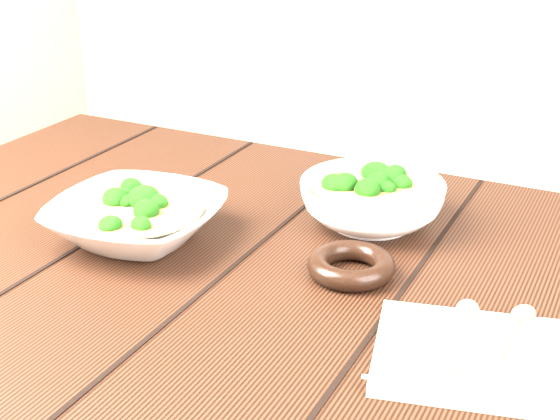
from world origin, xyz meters
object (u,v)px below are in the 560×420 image
(trivet, at_px, (351,265))
(napkin, at_px, (476,357))
(table, at_px, (256,348))
(soup_bowl_front, at_px, (137,219))
(soup_bowl_back, at_px, (372,201))

(trivet, xyz_separation_m, napkin, (0.17, -0.11, -0.01))
(table, distance_m, trivet, 0.18)
(soup_bowl_front, xyz_separation_m, soup_bowl_back, (0.25, 0.18, 0.00))
(napkin, bearing_deg, trivet, 134.06)
(soup_bowl_front, bearing_deg, soup_bowl_back, 35.39)
(soup_bowl_back, bearing_deg, napkin, -51.36)
(soup_bowl_front, height_order, soup_bowl_back, soup_bowl_back)
(soup_bowl_back, relative_size, trivet, 2.31)
(table, bearing_deg, napkin, -15.80)
(soup_bowl_front, height_order, trivet, soup_bowl_front)
(soup_bowl_front, height_order, napkin, soup_bowl_front)
(table, bearing_deg, soup_bowl_back, 64.27)
(table, xyz_separation_m, trivet, (0.11, 0.03, 0.13))
(soup_bowl_front, distance_m, napkin, 0.46)
(trivet, bearing_deg, table, -166.49)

